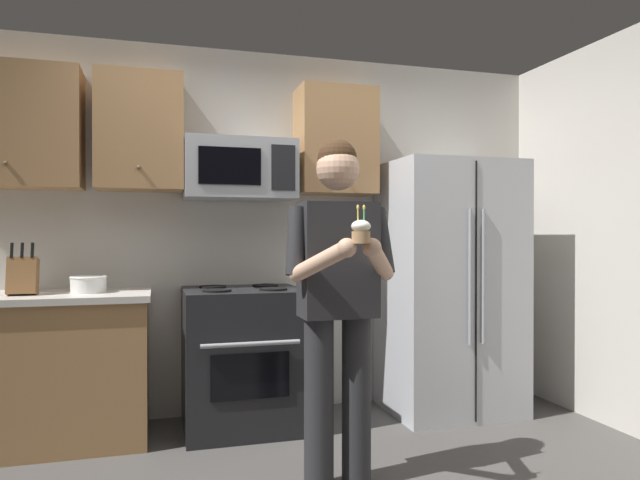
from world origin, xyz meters
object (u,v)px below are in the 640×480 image
(bowl_large_white, at_px, (88,284))
(microwave, at_px, (240,170))
(refrigerator, at_px, (449,287))
(knife_block, at_px, (23,276))
(oven_range, at_px, (242,358))
(cupcake, at_px, (361,231))
(person, at_px, (339,290))

(bowl_large_white, bearing_deg, microwave, 6.18)
(refrigerator, xyz_separation_m, bowl_large_white, (-2.45, 0.06, 0.07))
(refrigerator, relative_size, knife_block, 5.63)
(microwave, relative_size, refrigerator, 0.41)
(oven_range, height_order, cupcake, cupcake)
(knife_block, distance_m, person, 1.92)
(oven_range, xyz_separation_m, person, (0.34, -1.02, 0.53))
(refrigerator, distance_m, cupcake, 1.80)
(oven_range, distance_m, knife_block, 1.43)
(refrigerator, height_order, knife_block, refrigerator)
(cupcake, bearing_deg, oven_range, 104.04)
(knife_block, distance_m, bowl_large_white, 0.36)
(microwave, relative_size, person, 0.42)
(knife_block, bearing_deg, cupcake, -38.80)
(oven_range, bearing_deg, bowl_large_white, 179.01)
(refrigerator, bearing_deg, person, -139.72)
(oven_range, xyz_separation_m, refrigerator, (1.50, -0.04, 0.44))
(microwave, height_order, person, microwave)
(person, height_order, cupcake, person)
(refrigerator, xyz_separation_m, cupcake, (-1.16, -1.31, 0.39))
(knife_block, height_order, person, person)
(bowl_large_white, relative_size, cupcake, 1.26)
(knife_block, bearing_deg, bowl_large_white, 7.30)
(refrigerator, relative_size, cupcake, 10.35)
(microwave, xyz_separation_m, person, (0.34, -1.14, -0.72))
(microwave, distance_m, bowl_large_white, 1.21)
(bowl_large_white, xyz_separation_m, person, (1.29, -1.04, 0.02))
(microwave, bearing_deg, refrigerator, -6.03)
(refrigerator, bearing_deg, bowl_large_white, 178.70)
(oven_range, relative_size, cupcake, 5.36)
(microwave, distance_m, refrigerator, 1.72)
(microwave, bearing_deg, oven_range, -90.02)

